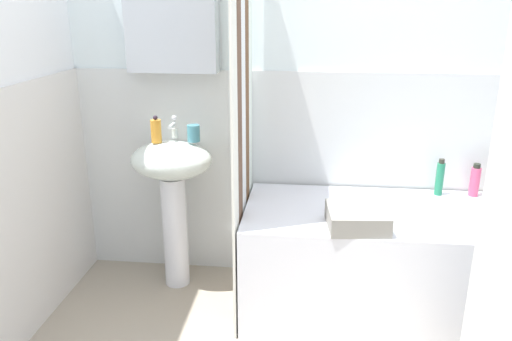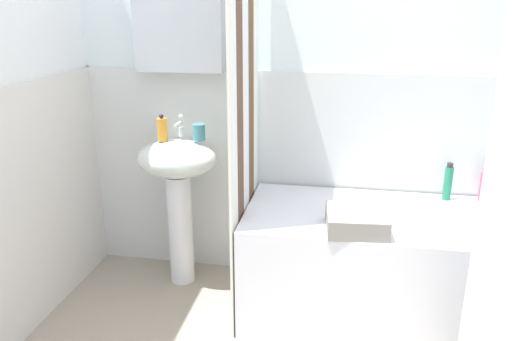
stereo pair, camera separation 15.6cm
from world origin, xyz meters
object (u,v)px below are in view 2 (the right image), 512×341
object	(u,v)px
lotion_bottle	(448,182)
towel_folded	(356,221)
soap_dispenser	(162,129)
shampoo_bottle	(506,187)
body_wash_bottle	(485,186)
sink	(178,180)
bathtub	(393,267)
toothbrush_cup	(199,132)

from	to	relation	value
lotion_bottle	towel_folded	size ratio (longest dim) A/B	0.75
soap_dispenser	shampoo_bottle	xyz separation A→B (m)	(1.78, 0.11, -0.25)
towel_folded	shampoo_bottle	bearing A→B (deg)	31.17
body_wash_bottle	sink	bearing A→B (deg)	-175.63
soap_dispenser	towel_folded	size ratio (longest dim) A/B	0.54
soap_dispenser	bathtub	xyz separation A→B (m)	(1.24, -0.14, -0.63)
sink	shampoo_bottle	size ratio (longest dim) A/B	4.30
soap_dispenser	towel_folded	bearing A→B (deg)	-18.29
sink	shampoo_bottle	distance (m)	1.72
toothbrush_cup	shampoo_bottle	xyz separation A→B (m)	(1.59, 0.07, -0.23)
lotion_bottle	towel_folded	distance (m)	0.66
bathtub	body_wash_bottle	bearing A→B (deg)	30.76
toothbrush_cup	towel_folded	bearing A→B (deg)	-24.43
bathtub	shampoo_bottle	xyz separation A→B (m)	(0.55, 0.25, 0.37)
lotion_bottle	sink	bearing A→B (deg)	-175.28
towel_folded	toothbrush_cup	bearing A→B (deg)	155.57
shampoo_bottle	lotion_bottle	distance (m)	0.28
toothbrush_cup	body_wash_bottle	xyz separation A→B (m)	(1.50, 0.09, -0.24)
toothbrush_cup	sink	bearing A→B (deg)	-163.74
lotion_bottle	soap_dispenser	bearing A→B (deg)	-175.26
sink	soap_dispenser	xyz separation A→B (m)	(-0.07, -0.01, 0.29)
soap_dispenser	toothbrush_cup	xyz separation A→B (m)	(0.19, 0.04, -0.02)
bathtub	lotion_bottle	bearing A→B (deg)	44.52
shampoo_bottle	lotion_bottle	xyz separation A→B (m)	(-0.28, 0.01, 0.00)
toothbrush_cup	bathtub	bearing A→B (deg)	-9.76
sink	soap_dispenser	distance (m)	0.30
soap_dispenser	shampoo_bottle	size ratio (longest dim) A/B	0.74
bathtub	body_wash_bottle	size ratio (longest dim) A/B	8.24
bathtub	toothbrush_cup	bearing A→B (deg)	170.24
bathtub	shampoo_bottle	distance (m)	0.71
toothbrush_cup	lotion_bottle	bearing A→B (deg)	3.64
bathtub	shampoo_bottle	size ratio (longest dim) A/B	7.56
toothbrush_cup	towel_folded	xyz separation A→B (m)	(0.84, -0.38, -0.28)
soap_dispenser	bathtub	bearing A→B (deg)	-6.39
toothbrush_cup	bathtub	distance (m)	1.22
soap_dispenser	body_wash_bottle	bearing A→B (deg)	4.41
toothbrush_cup	bathtub	size ratio (longest dim) A/B	0.06
soap_dispenser	bathtub	world-z (taller)	soap_dispenser
sink	bathtub	size ratio (longest dim) A/B	0.57
sink	bathtub	xyz separation A→B (m)	(1.17, -0.14, -0.34)
soap_dispenser	towel_folded	world-z (taller)	soap_dispenser
soap_dispenser	body_wash_bottle	world-z (taller)	soap_dispenser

